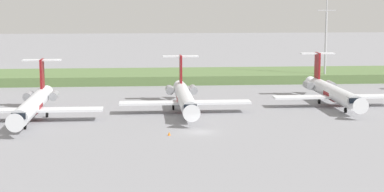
{
  "coord_description": "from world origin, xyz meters",
  "views": [
    {
      "loc": [
        -8.79,
        -92.49,
        19.57
      ],
      "look_at": [
        0.0,
        15.97,
        3.0
      ],
      "focal_mm": 59.53,
      "sensor_mm": 36.0,
      "label": 1
    }
  ],
  "objects_px": {
    "regional_jet_third": "(185,97)",
    "safety_cone_front_marker": "(169,134)",
    "antenna_mast": "(326,37)",
    "regional_jet_fourth": "(332,92)",
    "regional_jet_second": "(33,104)"
  },
  "relations": [
    {
      "from": "regional_jet_third",
      "to": "safety_cone_front_marker",
      "type": "relative_size",
      "value": 56.36
    },
    {
      "from": "regional_jet_third",
      "to": "antenna_mast",
      "type": "bearing_deg",
      "value": 45.28
    },
    {
      "from": "safety_cone_front_marker",
      "to": "antenna_mast",
      "type": "bearing_deg",
      "value": 54.84
    },
    {
      "from": "antenna_mast",
      "to": "regional_jet_fourth",
      "type": "bearing_deg",
      "value": -103.94
    },
    {
      "from": "regional_jet_second",
      "to": "regional_jet_third",
      "type": "distance_m",
      "value": 25.89
    },
    {
      "from": "regional_jet_third",
      "to": "safety_cone_front_marker",
      "type": "bearing_deg",
      "value": -100.38
    },
    {
      "from": "regional_jet_second",
      "to": "antenna_mast",
      "type": "distance_m",
      "value": 74.34
    },
    {
      "from": "regional_jet_second",
      "to": "antenna_mast",
      "type": "xyz_separation_m",
      "value": [
        61.02,
        41.65,
        8.25
      ]
    },
    {
      "from": "regional_jet_fourth",
      "to": "antenna_mast",
      "type": "height_order",
      "value": "antenna_mast"
    },
    {
      "from": "regional_jet_second",
      "to": "antenna_mast",
      "type": "relative_size",
      "value": 1.19
    },
    {
      "from": "regional_jet_fourth",
      "to": "antenna_mast",
      "type": "bearing_deg",
      "value": 76.06
    },
    {
      "from": "regional_jet_fourth",
      "to": "safety_cone_front_marker",
      "type": "xyz_separation_m",
      "value": [
        -31.5,
        -24.21,
        -2.26
      ]
    },
    {
      "from": "regional_jet_second",
      "to": "safety_cone_front_marker",
      "type": "height_order",
      "value": "regional_jet_second"
    },
    {
      "from": "regional_jet_second",
      "to": "regional_jet_fourth",
      "type": "distance_m",
      "value": 54.09
    },
    {
      "from": "regional_jet_third",
      "to": "antenna_mast",
      "type": "distance_m",
      "value": 51.45
    }
  ]
}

